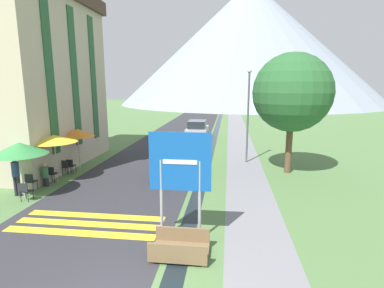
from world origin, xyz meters
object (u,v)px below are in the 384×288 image
object	(u,v)px
cafe_chair_near_left	(30,180)
cafe_chair_middle	(52,173)
person_seated_far	(45,173)
hotel_building	(33,71)
road_sign	(180,170)
cafe_umbrella_rear_orange	(78,133)
tree_by_path	(292,93)
cafe_chair_far_left	(66,166)
cafe_umbrella_front_green	(19,149)
person_standing_terrace	(16,174)
cafe_chair_nearest	(25,190)
cafe_chair_far_right	(71,165)
parked_car_far	(197,130)
streetlamp	(248,109)
footbridge	(180,249)
cafe_umbrella_middle_yellow	(54,139)
parked_car_near	(174,160)

from	to	relation	value
cafe_chair_near_left	cafe_chair_middle	world-z (taller)	same
person_seated_far	hotel_building	bearing A→B (deg)	125.23
hotel_building	road_sign	distance (m)	13.89
cafe_chair_middle	cafe_umbrella_rear_orange	distance (m)	3.11
tree_by_path	cafe_umbrella_rear_orange	bearing A→B (deg)	-176.23
cafe_chair_far_left	tree_by_path	bearing A→B (deg)	7.27
cafe_umbrella_front_green	person_standing_terrace	world-z (taller)	cafe_umbrella_front_green
cafe_chair_nearest	cafe_chair_far_right	distance (m)	4.23
cafe_chair_far_right	cafe_umbrella_front_green	xyz separation A→B (m)	(-0.21, -3.74, 1.74)
road_sign	cafe_chair_nearest	size ratio (longest dim) A/B	4.21
cafe_chair_near_left	cafe_umbrella_front_green	world-z (taller)	cafe_umbrella_front_green
parked_car_far	cafe_umbrella_front_green	bearing A→B (deg)	-112.02
cafe_umbrella_front_green	streetlamp	bearing A→B (deg)	36.26
cafe_umbrella_rear_orange	tree_by_path	xyz separation A→B (m)	(12.39, 0.82, 2.36)
tree_by_path	cafe_chair_far_left	bearing A→B (deg)	-170.99
footbridge	cafe_chair_far_left	distance (m)	10.75
cafe_chair_nearest	road_sign	bearing A→B (deg)	-18.32
cafe_chair_nearest	cafe_umbrella_front_green	size ratio (longest dim) A/B	0.34
footbridge	cafe_chair_far_right	xyz separation A→B (m)	(-7.62, 7.64, 0.29)
parked_car_far	streetlamp	xyz separation A→B (m)	(4.11, -7.93, 2.61)
hotel_building	cafe_umbrella_middle_yellow	distance (m)	5.65
cafe_umbrella_front_green	person_seated_far	xyz separation A→B (m)	(0.10, 1.49, -1.58)
streetlamp	tree_by_path	bearing A→B (deg)	-43.32
streetlamp	parked_car_far	bearing A→B (deg)	117.38
person_seated_far	streetlamp	size ratio (longest dim) A/B	0.20
parked_car_near	cafe_chair_far_left	world-z (taller)	parked_car_near
cafe_chair_far_left	person_seated_far	size ratio (longest dim) A/B	0.69
hotel_building	footbridge	bearing A→B (deg)	-41.74
person_standing_terrace	person_seated_far	bearing A→B (deg)	71.84
parked_car_near	footbridge	bearing A→B (deg)	-78.58
cafe_chair_far_left	cafe_chair_near_left	size ratio (longest dim) A/B	1.00
cafe_chair_far_right	cafe_chair_middle	bearing A→B (deg)	-77.63
road_sign	tree_by_path	bearing A→B (deg)	59.38
hotel_building	parked_car_far	xyz separation A→B (m)	(9.06, 10.02, -4.96)
cafe_chair_nearest	parked_car_near	bearing A→B (deg)	37.85
cafe_umbrella_front_green	person_seated_far	bearing A→B (deg)	86.19
streetlamp	cafe_chair_near_left	bearing A→B (deg)	-147.21
hotel_building	cafe_umbrella_rear_orange	distance (m)	4.81
cafe_chair_near_left	cafe_umbrella_rear_orange	distance (m)	4.29
cafe_chair_far_left	cafe_chair_near_left	bearing A→B (deg)	-97.37
parked_car_far	road_sign	bearing A→B (deg)	-85.71
footbridge	cafe_chair_nearest	bearing A→B (deg)	155.21
parked_car_far	cafe_umbrella_middle_yellow	size ratio (longest dim) A/B	1.59
cafe_chair_far_left	cafe_umbrella_rear_orange	world-z (taller)	cafe_umbrella_rear_orange
hotel_building	cafe_chair_far_left	distance (m)	6.39
cafe_chair_near_left	person_seated_far	bearing A→B (deg)	60.01
cafe_chair_middle	cafe_umbrella_front_green	distance (m)	2.74
parked_car_near	cafe_chair_nearest	xyz separation A→B (m)	(-5.81, -4.50, -0.39)
cafe_chair_far_right	person_seated_far	bearing A→B (deg)	-75.03
road_sign	cafe_chair_nearest	bearing A→B (deg)	161.59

